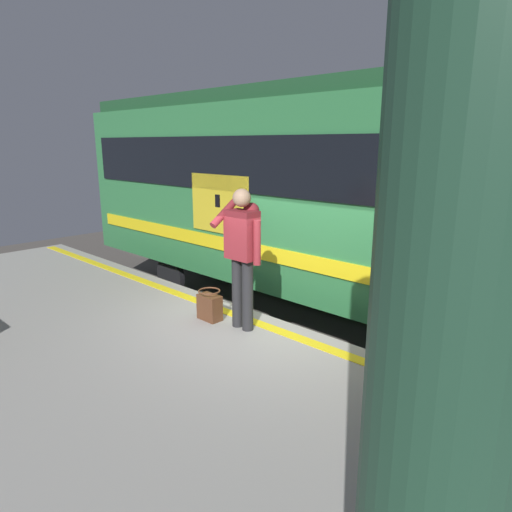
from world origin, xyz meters
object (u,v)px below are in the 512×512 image
(train_carriage, at_px, (382,193))
(handbag, at_px, (210,306))
(passenger, at_px, (243,248))
(station_column, at_px, (460,308))

(train_carriage, xyz_separation_m, handbag, (0.81, 2.96, -1.33))
(passenger, height_order, station_column, station_column)
(train_carriage, distance_m, handbag, 3.34)
(passenger, relative_size, station_column, 0.46)
(passenger, bearing_deg, handbag, 12.58)
(handbag, bearing_deg, station_column, 146.22)
(passenger, xyz_separation_m, station_column, (-3.48, 2.79, 0.89))
(train_carriage, height_order, handbag, train_carriage)
(handbag, xyz_separation_m, station_column, (-3.99, 2.67, 1.75))
(passenger, distance_m, handbag, 1.01)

